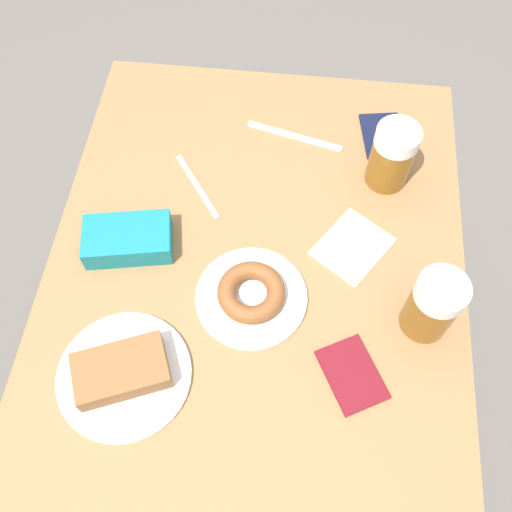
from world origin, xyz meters
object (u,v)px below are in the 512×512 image
at_px(plate_with_cake, 123,373).
at_px(napkin_folded, 353,246).
at_px(knife, 294,136).
at_px(passport_near_edge, 383,135).
at_px(fork, 197,186).
at_px(beer_mug_center, 392,156).
at_px(passport_far_edge, 352,374).
at_px(plate_with_donut, 251,294).
at_px(blue_pouch, 128,239).
at_px(beer_mug_left, 433,305).

distance_m(plate_with_cake, napkin_folded, 0.50).
distance_m(plate_with_cake, knife, 0.63).
bearing_deg(passport_near_edge, fork, 25.10).
bearing_deg(knife, beer_mug_center, 154.99).
relative_size(napkin_folded, knife, 0.83).
relative_size(napkin_folded, passport_far_edge, 1.19).
relative_size(plate_with_cake, knife, 1.09).
relative_size(plate_with_donut, passport_near_edge, 1.52).
xyz_separation_m(napkin_folded, fork, (0.33, -0.11, -0.00)).
bearing_deg(blue_pouch, knife, -133.62).
relative_size(beer_mug_center, passport_near_edge, 1.06).
height_order(napkin_folded, blue_pouch, blue_pouch).
relative_size(knife, passport_near_edge, 1.57).
relative_size(plate_with_cake, passport_near_edge, 1.71).
xyz_separation_m(beer_mug_left, fork, (0.46, -0.26, -0.07)).
xyz_separation_m(plate_with_donut, beer_mug_left, (-0.32, 0.01, 0.06)).
xyz_separation_m(beer_mug_center, blue_pouch, (0.50, 0.22, -0.05)).
relative_size(plate_with_donut, fork, 1.34).
bearing_deg(passport_far_edge, knife, -75.08).
bearing_deg(blue_pouch, napkin_folded, -174.02).
relative_size(plate_with_cake, beer_mug_left, 1.62).
xyz_separation_m(plate_with_cake, knife, (-0.26, -0.58, -0.02)).
bearing_deg(napkin_folded, blue_pouch, 5.98).
bearing_deg(napkin_folded, passport_far_edge, 91.25).
xyz_separation_m(plate_with_cake, passport_far_edge, (-0.40, -0.05, -0.02)).
bearing_deg(blue_pouch, plate_with_cake, 100.34).
distance_m(plate_with_cake, plate_with_donut, 0.27).
bearing_deg(napkin_folded, passport_near_edge, -101.32).
bearing_deg(blue_pouch, beer_mug_left, 170.04).
relative_size(napkin_folded, passport_near_edge, 1.30).
height_order(plate_with_donut, fork, plate_with_donut).
height_order(napkin_folded, passport_near_edge, passport_near_edge).
distance_m(beer_mug_left, blue_pouch, 0.58).
height_order(passport_far_edge, blue_pouch, blue_pouch).
bearing_deg(knife, fork, 39.51).
distance_m(napkin_folded, passport_far_edge, 0.26).
relative_size(passport_near_edge, blue_pouch, 0.75).
height_order(fork, knife, same).
bearing_deg(beer_mug_left, blue_pouch, -9.96).
bearing_deg(beer_mug_center, passport_near_edge, -87.46).
relative_size(beer_mug_center, fork, 0.93).
distance_m(beer_mug_left, passport_near_edge, 0.45).
xyz_separation_m(fork, passport_far_edge, (-0.34, 0.38, 0.00)).
xyz_separation_m(beer_mug_left, napkin_folded, (0.13, -0.15, -0.07)).
bearing_deg(passport_near_edge, knife, 6.63).
bearing_deg(fork, blue_pouch, 55.35).
bearing_deg(plate_with_cake, plate_with_donut, -139.38).
height_order(plate_with_cake, napkin_folded, plate_with_cake).
height_order(beer_mug_center, blue_pouch, beer_mug_center).
relative_size(passport_far_edge, blue_pouch, 0.83).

